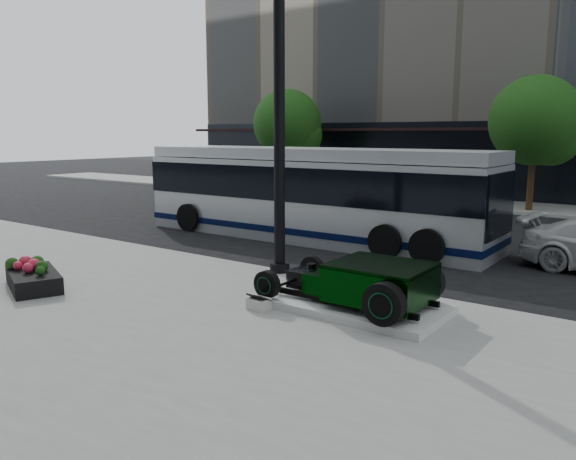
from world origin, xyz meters
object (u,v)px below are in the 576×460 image
Objects in this scene: flower_planter at (33,278)px; transit_bus at (309,193)px; hot_rod at (370,282)px; lamppost at (279,102)px.

transit_bus reaches higher than flower_planter.
flower_planter is at bearing -97.68° from transit_bus.
transit_bus reaches higher than hot_rod.
flower_planter is at bearing -157.42° from hot_rod.
hot_rod is at bearing -25.25° from lamppost.
lamppost reaches higher than flower_planter.
lamppost is at bearing 51.46° from flower_planter.
flower_planter is (-6.60, -2.74, -0.36)m from hot_rod.
lamppost is 0.71× the size of transit_bus.
hot_rod reaches higher than flower_planter.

